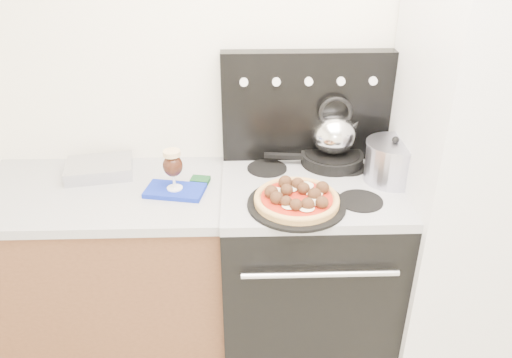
{
  "coord_description": "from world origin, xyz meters",
  "views": [
    {
      "loc": [
        -0.21,
        -0.68,
        1.95
      ],
      "look_at": [
        -0.16,
        1.05,
        1.02
      ],
      "focal_mm": 35.0,
      "sensor_mm": 36.0,
      "label": 1
    }
  ],
  "objects_px": {
    "pizza": "(297,198)",
    "stove_body": "(306,273)",
    "base_cabinet": "(72,276)",
    "tea_kettle": "(334,130)",
    "beer_glass": "(173,170)",
    "pizza_pan": "(296,204)",
    "oven_mitt": "(175,191)",
    "skillet": "(332,158)",
    "fridge": "(477,178)",
    "stock_pot": "(392,163)"
  },
  "relations": [
    {
      "from": "stove_body",
      "to": "pizza",
      "type": "distance_m",
      "value": 0.55
    },
    {
      "from": "base_cabinet",
      "to": "oven_mitt",
      "type": "relative_size",
      "value": 5.97
    },
    {
      "from": "beer_glass",
      "to": "fridge",
      "type": "bearing_deg",
      "value": -0.17
    },
    {
      "from": "skillet",
      "to": "beer_glass",
      "type": "bearing_deg",
      "value": -162.57
    },
    {
      "from": "beer_glass",
      "to": "pizza_pan",
      "type": "xyz_separation_m",
      "value": [
        0.5,
        -0.15,
        -0.08
      ]
    },
    {
      "from": "base_cabinet",
      "to": "fridge",
      "type": "xyz_separation_m",
      "value": [
        1.8,
        -0.05,
        0.52
      ]
    },
    {
      "from": "stock_pot",
      "to": "fridge",
      "type": "bearing_deg",
      "value": -8.3
    },
    {
      "from": "fridge",
      "to": "skillet",
      "type": "bearing_deg",
      "value": 158.94
    },
    {
      "from": "beer_glass",
      "to": "stock_pot",
      "type": "bearing_deg",
      "value": 2.96
    },
    {
      "from": "base_cabinet",
      "to": "tea_kettle",
      "type": "xyz_separation_m",
      "value": [
        1.23,
        0.17,
        0.65
      ]
    },
    {
      "from": "skillet",
      "to": "pizza",
      "type": "bearing_deg",
      "value": -118.48
    },
    {
      "from": "oven_mitt",
      "to": "pizza",
      "type": "bearing_deg",
      "value": -17.07
    },
    {
      "from": "oven_mitt",
      "to": "stock_pot",
      "type": "bearing_deg",
      "value": 2.96
    },
    {
      "from": "pizza_pan",
      "to": "skillet",
      "type": "xyz_separation_m",
      "value": [
        0.2,
        0.37,
        0.02
      ]
    },
    {
      "from": "pizza",
      "to": "tea_kettle",
      "type": "xyz_separation_m",
      "value": [
        0.2,
        0.37,
        0.13
      ]
    },
    {
      "from": "pizza_pan",
      "to": "pizza",
      "type": "bearing_deg",
      "value": 180.0
    },
    {
      "from": "stove_body",
      "to": "pizza",
      "type": "bearing_deg",
      "value": -114.87
    },
    {
      "from": "base_cabinet",
      "to": "beer_glass",
      "type": "height_order",
      "value": "beer_glass"
    },
    {
      "from": "pizza_pan",
      "to": "base_cabinet",
      "type": "bearing_deg",
      "value": 169.02
    },
    {
      "from": "stock_pot",
      "to": "skillet",
      "type": "bearing_deg",
      "value": 142.79
    },
    {
      "from": "fridge",
      "to": "beer_glass",
      "type": "height_order",
      "value": "fridge"
    },
    {
      "from": "beer_glass",
      "to": "skillet",
      "type": "relative_size",
      "value": 0.63
    },
    {
      "from": "stove_body",
      "to": "pizza_pan",
      "type": "relative_size",
      "value": 2.25
    },
    {
      "from": "base_cabinet",
      "to": "beer_glass",
      "type": "distance_m",
      "value": 0.79
    },
    {
      "from": "pizza",
      "to": "stock_pot",
      "type": "height_order",
      "value": "stock_pot"
    },
    {
      "from": "pizza",
      "to": "beer_glass",
      "type": "bearing_deg",
      "value": 162.93
    },
    {
      "from": "fridge",
      "to": "stock_pot",
      "type": "relative_size",
      "value": 8.27
    },
    {
      "from": "stock_pot",
      "to": "pizza",
      "type": "bearing_deg",
      "value": -154.9
    },
    {
      "from": "oven_mitt",
      "to": "tea_kettle",
      "type": "xyz_separation_m",
      "value": [
        0.7,
        0.22,
        0.17
      ]
    },
    {
      "from": "tea_kettle",
      "to": "fridge",
      "type": "bearing_deg",
      "value": -28.23
    },
    {
      "from": "fridge",
      "to": "pizza",
      "type": "distance_m",
      "value": 0.79
    },
    {
      "from": "stove_body",
      "to": "skillet",
      "type": "distance_m",
      "value": 0.56
    },
    {
      "from": "skillet",
      "to": "stock_pot",
      "type": "relative_size",
      "value": 1.24
    },
    {
      "from": "pizza_pan",
      "to": "stock_pot",
      "type": "distance_m",
      "value": 0.48
    },
    {
      "from": "oven_mitt",
      "to": "pizza",
      "type": "xyz_separation_m",
      "value": [
        0.5,
        -0.15,
        0.05
      ]
    },
    {
      "from": "stove_body",
      "to": "tea_kettle",
      "type": "xyz_separation_m",
      "value": [
        0.12,
        0.2,
        0.64
      ]
    },
    {
      "from": "pizza_pan",
      "to": "pizza",
      "type": "distance_m",
      "value": 0.03
    },
    {
      "from": "base_cabinet",
      "to": "pizza",
      "type": "xyz_separation_m",
      "value": [
        1.02,
        -0.2,
        0.53
      ]
    },
    {
      "from": "tea_kettle",
      "to": "skillet",
      "type": "bearing_deg",
      "value": 0.0
    },
    {
      "from": "pizza",
      "to": "stove_body",
      "type": "bearing_deg",
      "value": 65.13
    },
    {
      "from": "skillet",
      "to": "tea_kettle",
      "type": "bearing_deg",
      "value": 0.0
    },
    {
      "from": "stove_body",
      "to": "tea_kettle",
      "type": "height_order",
      "value": "tea_kettle"
    },
    {
      "from": "stove_body",
      "to": "pizza_pan",
      "type": "height_order",
      "value": "pizza_pan"
    },
    {
      "from": "stove_body",
      "to": "stock_pot",
      "type": "bearing_deg",
      "value": 4.37
    },
    {
      "from": "base_cabinet",
      "to": "stove_body",
      "type": "bearing_deg",
      "value": -1.3
    },
    {
      "from": "oven_mitt",
      "to": "tea_kettle",
      "type": "relative_size",
      "value": 1.08
    },
    {
      "from": "stove_body",
      "to": "tea_kettle",
      "type": "relative_size",
      "value": 3.91
    },
    {
      "from": "pizza_pan",
      "to": "stock_pot",
      "type": "relative_size",
      "value": 1.7
    },
    {
      "from": "fridge",
      "to": "tea_kettle",
      "type": "relative_size",
      "value": 8.45
    },
    {
      "from": "pizza_pan",
      "to": "oven_mitt",
      "type": "bearing_deg",
      "value": 162.93
    }
  ]
}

